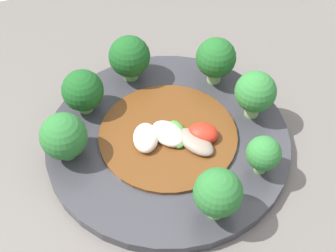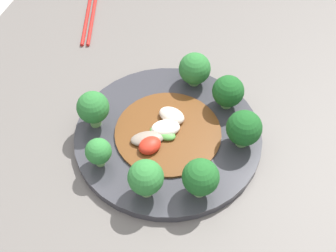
{
  "view_description": "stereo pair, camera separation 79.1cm",
  "coord_description": "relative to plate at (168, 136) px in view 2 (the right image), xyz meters",
  "views": [
    {
      "loc": [
        0.1,
        0.34,
        1.22
      ],
      "look_at": [
        -0.02,
        -0.03,
        0.77
      ],
      "focal_mm": 50.0,
      "sensor_mm": 36.0,
      "label": 1
    },
    {
      "loc": [
        -0.48,
        -0.18,
        1.37
      ],
      "look_at": [
        -0.02,
        -0.03,
        0.77
      ],
      "focal_mm": 50.0,
      "sensor_mm": 36.0,
      "label": 2
    }
  ],
  "objects": [
    {
      "name": "stirfry_center",
      "position": [
        -0.0,
        0.01,
        0.01
      ],
      "size": [
        0.18,
        0.18,
        0.02
      ],
      "color": "#5B3314",
      "rests_on": "plate"
    },
    {
      "name": "broccoli_east",
      "position": [
        0.13,
        -0.01,
        0.04
      ],
      "size": [
        0.06,
        0.06,
        0.06
      ],
      "color": "#70A356",
      "rests_on": "plate"
    },
    {
      "name": "broccoli_northwest",
      "position": [
        -0.09,
        0.08,
        0.04
      ],
      "size": [
        0.04,
        0.04,
        0.05
      ],
      "color": "#70A356",
      "rests_on": "plate"
    },
    {
      "name": "chopsticks",
      "position": [
        0.28,
        0.26,
        -0.0
      ],
      "size": [
        0.21,
        0.08,
        0.01
      ],
      "color": "red",
      "rests_on": "table"
    },
    {
      "name": "broccoli_west",
      "position": [
        -0.12,
        -0.0,
        0.05
      ],
      "size": [
        0.05,
        0.05,
        0.07
      ],
      "color": "#89B76B",
      "rests_on": "plate"
    },
    {
      "name": "plate",
      "position": [
        0.0,
        0.0,
        0.0
      ],
      "size": [
        0.32,
        0.32,
        0.02
      ],
      "color": "#333338",
      "rests_on": "table"
    },
    {
      "name": "broccoli_southwest",
      "position": [
        -0.09,
        -0.08,
        0.05
      ],
      "size": [
        0.06,
        0.06,
        0.07
      ],
      "color": "#89B76B",
      "rests_on": "plate"
    },
    {
      "name": "broccoli_north",
      "position": [
        -0.02,
        0.12,
        0.05
      ],
      "size": [
        0.05,
        0.05,
        0.07
      ],
      "color": "#70A356",
      "rests_on": "plate"
    },
    {
      "name": "broccoli_southeast",
      "position": [
        0.09,
        -0.08,
        0.04
      ],
      "size": [
        0.06,
        0.06,
        0.06
      ],
      "color": "#70A356",
      "rests_on": "plate"
    },
    {
      "name": "broccoli_south",
      "position": [
        0.02,
        -0.12,
        0.05
      ],
      "size": [
        0.06,
        0.06,
        0.07
      ],
      "color": "#70A356",
      "rests_on": "plate"
    },
    {
      "name": "table",
      "position": [
        0.02,
        0.03,
        -0.37
      ],
      "size": [
        1.07,
        0.85,
        0.73
      ],
      "color": "#5B5651",
      "rests_on": "ground_plane"
    }
  ]
}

